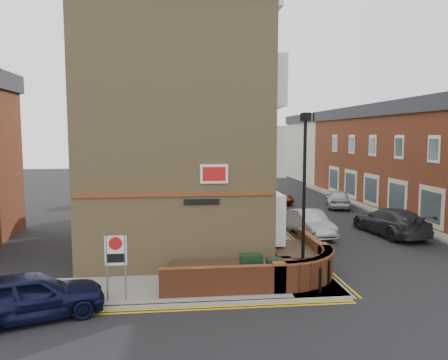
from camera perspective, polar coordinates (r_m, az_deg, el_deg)
ground at (r=15.35m, az=5.54°, el=-15.68°), size 120.00×120.00×0.00m
pavement_corner at (r=16.45m, az=-7.98°, el=-13.98°), size 13.00×3.00×0.12m
pavement_main at (r=30.88m, az=3.10°, el=-4.45°), size 2.00×32.00×0.12m
pavement_far at (r=31.83m, az=24.05°, el=-4.66°), size 4.00×40.00×0.12m
kerb_side at (r=15.05m, az=-8.15°, el=-15.93°), size 13.00×0.15×0.12m
kerb_main_near at (r=31.05m, az=4.93°, el=-4.41°), size 0.15×32.00×0.12m
kerb_main_far at (r=30.87m, az=20.83°, el=-4.84°), size 0.15×40.00×0.12m
yellow_lines_side at (r=14.84m, az=-8.18°, el=-16.48°), size 13.00×0.28×0.01m
yellow_lines_main at (r=31.11m, az=5.38°, el=-4.49°), size 0.28×32.00×0.01m
corner_building at (r=21.96m, az=-6.00°, el=7.44°), size 8.95×10.40×13.60m
garden_wall at (r=17.66m, az=3.84°, el=-12.72°), size 6.80×6.00×1.20m
lamppost at (r=16.00m, az=10.40°, el=-2.44°), size 0.25×0.50×6.30m
utility_cabinet_large at (r=16.26m, az=3.55°, el=-11.71°), size 0.80×0.45×1.20m
utility_cabinet_small at (r=16.15m, az=6.60°, el=-12.06°), size 0.55×0.40×1.10m
bollard_near at (r=16.02m, az=12.45°, el=-12.68°), size 0.11×0.11×0.90m
bollard_far at (r=16.93m, az=13.53°, el=-11.68°), size 0.11×0.11×0.90m
zone_sign at (r=15.14m, az=-13.95°, el=-9.58°), size 0.72×0.07×2.20m
far_terrace at (r=35.58m, az=23.17°, el=2.91°), size 5.40×30.40×8.00m
far_terrace_cream at (r=54.84m, az=12.34°, el=4.19°), size 5.40×12.40×8.00m
tree_near at (r=28.45m, az=3.80°, el=4.06°), size 3.64×3.65×6.70m
tree_mid at (r=36.34m, az=1.59°, el=5.28°), size 4.03×4.03×7.42m
tree_far at (r=44.29m, az=0.17°, el=5.05°), size 3.81×3.81×7.00m
traffic_light_assembly at (r=39.43m, az=1.57°, el=1.82°), size 0.20×0.16×4.20m
navy_hatchback at (r=15.01m, az=-24.00°, el=-13.65°), size 4.73×3.22×1.50m
silver_car_near at (r=25.06m, az=11.15°, el=-5.53°), size 1.94×4.38×1.40m
red_car_main at (r=36.09m, az=6.36°, el=-2.10°), size 3.31×4.70×1.19m
grey_car_far at (r=26.41m, az=20.89°, el=-5.07°), size 2.86×5.55×1.54m
silver_car_far at (r=34.90m, az=14.67°, el=-2.36°), size 2.75×4.42×1.40m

